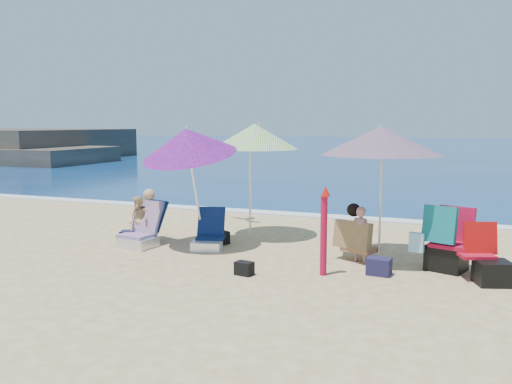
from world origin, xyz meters
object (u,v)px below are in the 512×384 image
(camp_chair_right, at_px, (446,247))
(umbrella_turquoise, at_px, (381,141))
(camp_chair_left, at_px, (489,266))
(person_center, at_px, (357,234))
(umbrella_striped, at_px, (254,136))
(chair_navy, at_px, (209,238))
(umbrella_blue, at_px, (188,142))
(chair_rainbow, at_px, (140,235))
(furled_umbrella, at_px, (324,226))
(person_left, at_px, (141,219))

(camp_chair_right, bearing_deg, umbrella_turquoise, 165.78)
(camp_chair_left, height_order, person_center, person_center)
(umbrella_striped, xyz_separation_m, chair_navy, (-0.44, -1.20, -1.82))
(umbrella_turquoise, height_order, umbrella_blue, umbrella_blue)
(chair_rainbow, bearing_deg, chair_navy, 14.74)
(furled_umbrella, bearing_deg, chair_rainbow, 170.01)
(umbrella_striped, xyz_separation_m, umbrella_blue, (-0.77, -1.32, -0.08))
(camp_chair_left, bearing_deg, chair_navy, 173.73)
(umbrella_turquoise, relative_size, camp_chair_left, 3.08)
(chair_rainbow, relative_size, person_left, 0.80)
(umbrella_turquoise, distance_m, furled_umbrella, 1.84)
(furled_umbrella, bearing_deg, person_left, 167.06)
(umbrella_striped, xyz_separation_m, camp_chair_right, (3.65, -1.24, -1.64))
(umbrella_turquoise, xyz_separation_m, chair_rainbow, (-4.27, -0.55, -1.77))
(umbrella_blue, height_order, furled_umbrella, umbrella_blue)
(furled_umbrella, distance_m, person_left, 3.86)
(umbrella_striped, bearing_deg, umbrella_blue, -120.26)
(umbrella_turquoise, bearing_deg, furled_umbrella, -117.88)
(camp_chair_left, xyz_separation_m, person_center, (-1.98, 0.55, 0.20))
(umbrella_striped, relative_size, chair_navy, 2.66)
(person_center, bearing_deg, furled_umbrella, -107.78)
(chair_navy, xyz_separation_m, person_center, (2.71, 0.03, 0.27))
(umbrella_striped, bearing_deg, furled_umbrella, -48.00)
(umbrella_blue, height_order, camp_chair_right, umbrella_blue)
(umbrella_blue, bearing_deg, person_left, 179.11)
(camp_chair_left, xyz_separation_m, camp_chair_right, (-0.60, 0.47, 0.12))
(chair_navy, distance_m, person_left, 1.40)
(camp_chair_right, xyz_separation_m, person_left, (-5.46, -0.06, 0.09))
(chair_navy, distance_m, camp_chair_left, 4.72)
(camp_chair_left, height_order, camp_chair_right, camp_chair_right)
(furled_umbrella, bearing_deg, umbrella_blue, 162.73)
(furled_umbrella, relative_size, chair_navy, 1.57)
(umbrella_turquoise, relative_size, furled_umbrella, 1.91)
(chair_navy, distance_m, chair_rainbow, 1.30)
(umbrella_turquoise, xyz_separation_m, umbrella_striped, (-2.58, 0.97, 0.03))
(umbrella_turquoise, relative_size, chair_navy, 2.99)
(furled_umbrella, height_order, chair_rainbow, furled_umbrella)
(furled_umbrella, height_order, person_center, furled_umbrella)
(chair_rainbow, height_order, camp_chair_right, camp_chair_right)
(umbrella_turquoise, distance_m, umbrella_striped, 2.76)
(camp_chair_left, distance_m, person_left, 6.07)
(umbrella_turquoise, bearing_deg, umbrella_blue, -174.07)
(chair_navy, height_order, person_left, person_left)
(umbrella_turquoise, relative_size, camp_chair_right, 2.50)
(umbrella_striped, height_order, chair_navy, umbrella_striped)
(camp_chair_left, xyz_separation_m, person_left, (-6.06, 0.41, 0.21))
(chair_navy, distance_m, camp_chair_right, 4.09)
(umbrella_striped, xyz_separation_m, camp_chair_left, (4.25, -1.71, -1.76))
(chair_rainbow, distance_m, person_left, 0.35)
(chair_navy, xyz_separation_m, chair_rainbow, (-1.25, -0.33, 0.03))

